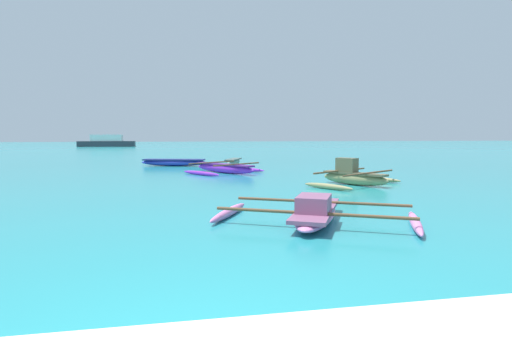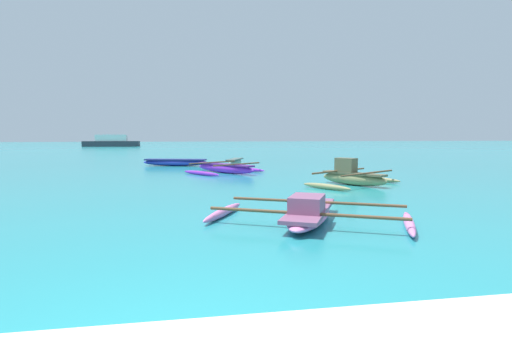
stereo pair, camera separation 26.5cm
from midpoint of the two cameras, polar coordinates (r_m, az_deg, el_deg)
moored_boat_0 at (r=25.40m, az=-3.55°, el=1.25°), size 1.49×2.62×0.44m
moored_boat_1 at (r=20.47m, az=-4.90°, el=0.31°), size 4.24×4.10×0.53m
moored_boat_2 at (r=9.01m, az=7.71°, el=-5.98°), size 4.94×4.04×0.65m
moored_boat_3 at (r=15.95m, az=13.26°, el=-0.83°), size 4.20×3.74×1.04m
moored_boat_4 at (r=25.65m, az=-11.92°, el=1.18°), size 4.24×1.85×0.44m
distant_ferry at (r=72.83m, az=-20.65°, el=3.87°), size 9.24×2.03×2.03m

